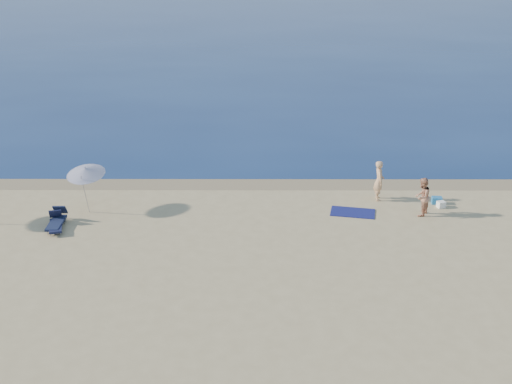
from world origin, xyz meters
TOP-DOWN VIEW (x-y plane):
  - sea at (0.00, 100.00)m, footprint 240.00×160.00m
  - wet_sand_strip at (0.00, 19.40)m, footprint 240.00×1.60m
  - person_left at (4.31, 17.54)m, footprint 0.45×0.68m
  - person_right at (5.85, 15.86)m, footprint 0.97×1.03m
  - beach_towel at (2.98, 16.07)m, footprint 2.06×1.40m
  - white_bag at (6.95, 16.65)m, footprint 0.40×0.37m
  - blue_cooler at (6.86, 17.07)m, footprint 0.46×0.35m
  - umbrella_near at (-8.48, 16.32)m, footprint 1.95×1.96m
  - lounger_left at (-9.42, 14.69)m, footprint 0.55×1.63m
  - lounger_right at (-9.41, 14.45)m, footprint 0.86×1.57m

SIDE VIEW (x-z plane):
  - wet_sand_strip at x=0.00m, z-range 0.00..0.00m
  - sea at x=0.00m, z-range 0.00..0.01m
  - beach_towel at x=2.98m, z-range 0.00..0.03m
  - white_bag at x=6.95m, z-range 0.00..0.28m
  - blue_cooler at x=6.86m, z-range 0.00..0.31m
  - lounger_right at x=-9.41m, z-range -0.09..0.57m
  - lounger_left at x=-9.42m, z-range -0.10..0.62m
  - person_right at x=5.85m, z-range 0.00..1.69m
  - person_left at x=4.31m, z-range 0.00..1.84m
  - umbrella_near at x=-8.48m, z-range 0.74..2.91m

